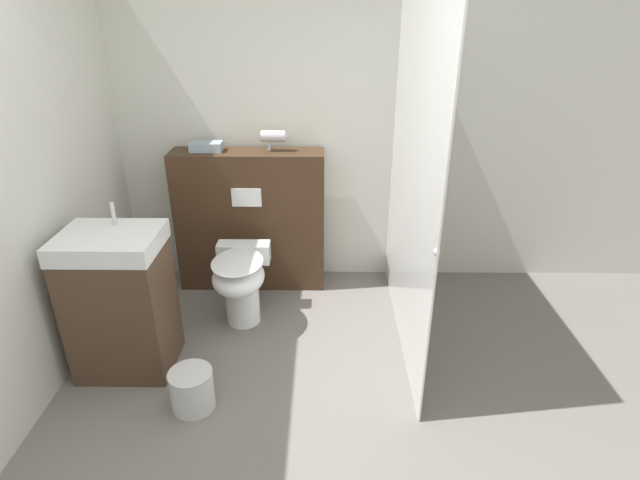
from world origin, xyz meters
TOP-DOWN VIEW (x-y plane):
  - wall_back at (0.00, 2.23)m, footprint 8.00×0.06m
  - partition_panel at (-0.35, 2.03)m, footprint 1.15×0.29m
  - shower_glass at (0.76, 1.35)m, footprint 0.04×1.71m
  - toilet at (-0.36, 1.44)m, footprint 0.38×0.56m
  - sink_vanity at (-1.00, 0.98)m, footprint 0.57×0.45m
  - hair_drier at (-0.14, 2.05)m, footprint 0.21×0.08m
  - folded_towel at (-0.65, 2.04)m, footprint 0.23×0.14m
  - waste_bin at (-0.51, 0.60)m, footprint 0.25×0.25m

SIDE VIEW (x-z plane):
  - waste_bin at x=-0.51m, z-range 0.00..0.24m
  - toilet at x=-0.36m, z-range 0.08..0.61m
  - sink_vanity at x=-1.00m, z-range -0.07..0.99m
  - partition_panel at x=-0.35m, z-range 0.00..1.10m
  - shower_glass at x=0.76m, z-range 0.00..2.16m
  - folded_towel at x=-0.65m, z-range 1.10..1.17m
  - hair_drier at x=-0.14m, z-range 1.13..1.29m
  - wall_back at x=0.00m, z-range 0.00..2.50m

